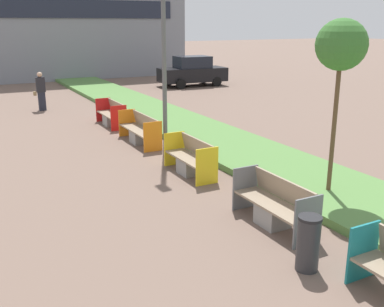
{
  "coord_description": "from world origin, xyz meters",
  "views": [
    {
      "loc": [
        -4.34,
        0.86,
        3.87
      ],
      "look_at": [
        0.9,
        10.76,
        0.6
      ],
      "focal_mm": 42.0,
      "sensor_mm": 36.0,
      "label": 1
    }
  ],
  "objects_px": {
    "bench_grey_frame": "(275,208)",
    "parked_car_distant": "(192,71)",
    "bench_orange_frame": "(140,132)",
    "street_lamp_post": "(163,9)",
    "bench_red_frame": "(112,116)",
    "bench_yellow_frame": "(191,161)",
    "sapling_tree_near": "(341,47)",
    "litter_bin": "(308,243)",
    "pedestrian_walking": "(41,91)"
  },
  "relations": [
    {
      "from": "sapling_tree_near",
      "to": "pedestrian_walking",
      "type": "relative_size",
      "value": 2.28
    },
    {
      "from": "bench_grey_frame",
      "to": "bench_red_frame",
      "type": "bearing_deg",
      "value": 90.0
    },
    {
      "from": "bench_yellow_frame",
      "to": "bench_red_frame",
      "type": "bearing_deg",
      "value": 89.99
    },
    {
      "from": "bench_yellow_frame",
      "to": "bench_grey_frame",
      "type": "bearing_deg",
      "value": -89.98
    },
    {
      "from": "bench_grey_frame",
      "to": "parked_car_distant",
      "type": "distance_m",
      "value": 20.45
    },
    {
      "from": "bench_orange_frame",
      "to": "bench_yellow_frame",
      "type": "bearing_deg",
      "value": -90.09
    },
    {
      "from": "pedestrian_walking",
      "to": "sapling_tree_near",
      "type": "bearing_deg",
      "value": -74.72
    },
    {
      "from": "litter_bin",
      "to": "sapling_tree_near",
      "type": "relative_size",
      "value": 0.23
    },
    {
      "from": "bench_red_frame",
      "to": "parked_car_distant",
      "type": "relative_size",
      "value": 0.45
    },
    {
      "from": "bench_grey_frame",
      "to": "litter_bin",
      "type": "distance_m",
      "value": 1.7
    },
    {
      "from": "bench_grey_frame",
      "to": "bench_yellow_frame",
      "type": "height_order",
      "value": "same"
    },
    {
      "from": "bench_yellow_frame",
      "to": "bench_red_frame",
      "type": "height_order",
      "value": "same"
    },
    {
      "from": "bench_grey_frame",
      "to": "pedestrian_walking",
      "type": "distance_m",
      "value": 14.83
    },
    {
      "from": "street_lamp_post",
      "to": "parked_car_distant",
      "type": "distance_m",
      "value": 14.75
    },
    {
      "from": "litter_bin",
      "to": "sapling_tree_near",
      "type": "bearing_deg",
      "value": 40.22
    },
    {
      "from": "bench_yellow_frame",
      "to": "sapling_tree_near",
      "type": "xyz_separation_m",
      "value": [
        2.02,
        -2.95,
        3.02
      ]
    },
    {
      "from": "sapling_tree_near",
      "to": "bench_red_frame",
      "type": "bearing_deg",
      "value": 101.93
    },
    {
      "from": "bench_orange_frame",
      "to": "street_lamp_post",
      "type": "distance_m",
      "value": 3.99
    },
    {
      "from": "bench_red_frame",
      "to": "pedestrian_walking",
      "type": "height_order",
      "value": "pedestrian_walking"
    },
    {
      "from": "bench_yellow_frame",
      "to": "street_lamp_post",
      "type": "xyz_separation_m",
      "value": [
        0.61,
        2.95,
        3.9
      ]
    },
    {
      "from": "bench_grey_frame",
      "to": "pedestrian_walking",
      "type": "relative_size",
      "value": 1.15
    },
    {
      "from": "parked_car_distant",
      "to": "sapling_tree_near",
      "type": "bearing_deg",
      "value": -104.3
    },
    {
      "from": "litter_bin",
      "to": "parked_car_distant",
      "type": "bearing_deg",
      "value": 66.87
    },
    {
      "from": "pedestrian_walking",
      "to": "parked_car_distant",
      "type": "height_order",
      "value": "parked_car_distant"
    },
    {
      "from": "sapling_tree_near",
      "to": "parked_car_distant",
      "type": "relative_size",
      "value": 0.92
    },
    {
      "from": "bench_yellow_frame",
      "to": "parked_car_distant",
      "type": "distance_m",
      "value": 17.24
    },
    {
      "from": "street_lamp_post",
      "to": "sapling_tree_near",
      "type": "height_order",
      "value": "street_lamp_post"
    },
    {
      "from": "bench_yellow_frame",
      "to": "street_lamp_post",
      "type": "relative_size",
      "value": 0.24
    },
    {
      "from": "bench_orange_frame",
      "to": "litter_bin",
      "type": "height_order",
      "value": "bench_orange_frame"
    },
    {
      "from": "bench_grey_frame",
      "to": "litter_bin",
      "type": "xyz_separation_m",
      "value": [
        -0.58,
        -1.6,
        0.1
      ]
    },
    {
      "from": "bench_yellow_frame",
      "to": "street_lamp_post",
      "type": "bearing_deg",
      "value": 78.24
    },
    {
      "from": "street_lamp_post",
      "to": "sapling_tree_near",
      "type": "distance_m",
      "value": 6.14
    },
    {
      "from": "litter_bin",
      "to": "bench_grey_frame",
      "type": "bearing_deg",
      "value": 70.06
    },
    {
      "from": "bench_yellow_frame",
      "to": "litter_bin",
      "type": "xyz_separation_m",
      "value": [
        -0.58,
        -5.15,
        0.11
      ]
    },
    {
      "from": "sapling_tree_near",
      "to": "pedestrian_walking",
      "type": "distance_m",
      "value": 14.83
    },
    {
      "from": "bench_yellow_frame",
      "to": "litter_bin",
      "type": "bearing_deg",
      "value": -96.4
    },
    {
      "from": "litter_bin",
      "to": "pedestrian_walking",
      "type": "relative_size",
      "value": 0.53
    },
    {
      "from": "bench_yellow_frame",
      "to": "sapling_tree_near",
      "type": "distance_m",
      "value": 4.69
    },
    {
      "from": "bench_orange_frame",
      "to": "sapling_tree_near",
      "type": "relative_size",
      "value": 0.59
    },
    {
      "from": "bench_red_frame",
      "to": "street_lamp_post",
      "type": "height_order",
      "value": "street_lamp_post"
    },
    {
      "from": "bench_yellow_frame",
      "to": "sapling_tree_near",
      "type": "bearing_deg",
      "value": -55.57
    },
    {
      "from": "bench_grey_frame",
      "to": "bench_orange_frame",
      "type": "xyz_separation_m",
      "value": [
        0.0,
        7.17,
        0.01
      ]
    },
    {
      "from": "parked_car_distant",
      "to": "street_lamp_post",
      "type": "bearing_deg",
      "value": -117.24
    },
    {
      "from": "pedestrian_walking",
      "to": "street_lamp_post",
      "type": "bearing_deg",
      "value": -73.4
    },
    {
      "from": "bench_yellow_frame",
      "to": "pedestrian_walking",
      "type": "bearing_deg",
      "value": 99.31
    },
    {
      "from": "street_lamp_post",
      "to": "bench_orange_frame",
      "type": "bearing_deg",
      "value": 132.59
    },
    {
      "from": "bench_red_frame",
      "to": "street_lamp_post",
      "type": "distance_m",
      "value": 5.39
    },
    {
      "from": "street_lamp_post",
      "to": "sapling_tree_near",
      "type": "bearing_deg",
      "value": -76.58
    },
    {
      "from": "bench_orange_frame",
      "to": "parked_car_distant",
      "type": "xyz_separation_m",
      "value": [
        8.11,
        11.59,
        0.54
      ]
    },
    {
      "from": "bench_orange_frame",
      "to": "pedestrian_walking",
      "type": "height_order",
      "value": "pedestrian_walking"
    }
  ]
}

